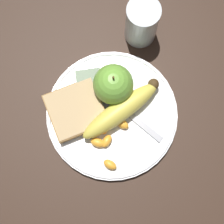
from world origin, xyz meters
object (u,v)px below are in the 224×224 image
at_px(juice_glass, 142,23).
at_px(fork, 123,108).
at_px(plate, 112,114).
at_px(jam_packet, 89,80).
at_px(bread_slice, 76,110).
at_px(apple, 113,84).
at_px(banana, 121,108).

distance_m(juice_glass, fork, 0.17).
distance_m(plate, juice_glass, 0.19).
bearing_deg(fork, jam_packet, 0.89).
xyz_separation_m(juice_glass, fork, (0.06, 0.15, -0.03)).
relative_size(juice_glass, bread_slice, 0.85).
height_order(bread_slice, jam_packet, same).
relative_size(apple, banana, 0.50).
distance_m(apple, fork, 0.06).
bearing_deg(juice_glass, apple, 57.27).
distance_m(juice_glass, banana, 0.17).
height_order(plate, bread_slice, bread_slice).
relative_size(juice_glass, fork, 0.77).
relative_size(plate, juice_glass, 2.46).
height_order(apple, fork, apple).
distance_m(bread_slice, jam_packet, 0.06).
xyz_separation_m(bread_slice, fork, (-0.09, 0.01, -0.01)).
xyz_separation_m(banana, fork, (-0.00, -0.00, -0.02)).
bearing_deg(banana, apple, -78.12).
height_order(plate, fork, fork).
xyz_separation_m(apple, banana, (-0.01, 0.04, -0.02)).
height_order(banana, fork, banana).
bearing_deg(fork, juice_glass, -62.60).
distance_m(juice_glass, jam_packet, 0.15).
bearing_deg(bread_slice, fork, 174.79).
relative_size(banana, bread_slice, 1.40).
bearing_deg(apple, jam_packet, -26.65).
xyz_separation_m(juice_glass, apple, (0.07, 0.11, 0.00)).
height_order(fork, jam_packet, jam_packet).
bearing_deg(bread_slice, apple, -157.23).
distance_m(banana, fork, 0.02).
bearing_deg(juice_glass, bread_slice, 44.16).
relative_size(plate, jam_packet, 5.21).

